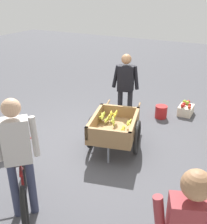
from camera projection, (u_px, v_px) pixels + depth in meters
ground_plane at (97, 145)px, 5.45m from camera, size 24.00×24.00×0.00m
fruit_cart at (114, 129)px, 5.16m from camera, size 1.78×1.14×0.73m
vendor_person at (126, 84)px, 5.95m from camera, size 0.28×0.59×1.59m
bicycle at (24, 185)px, 3.82m from camera, size 1.24×1.19×0.85m
cyclist_person at (17, 149)px, 3.41m from camera, size 0.39×0.41×1.70m
dog at (5, 145)px, 4.96m from camera, size 0.65×0.30×0.40m
plastic_bucket at (161, 112)px, 6.56m from camera, size 0.28×0.28×0.30m
apple_crate at (186, 109)px, 6.73m from camera, size 0.44×0.32×0.32m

